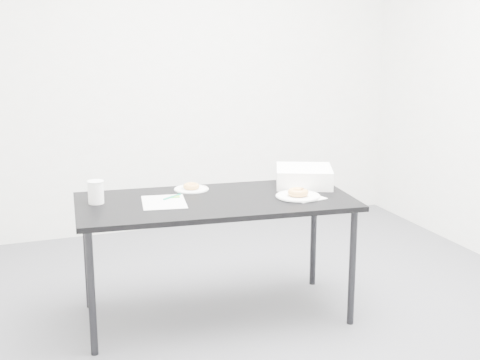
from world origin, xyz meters
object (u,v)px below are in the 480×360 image
object	(u,v)px
table	(215,208)
plate_near	(298,196)
scorecard	(164,202)
plate_far	(191,189)
bakery_box	(304,176)
pen	(172,197)
coffee_cup	(96,192)
donut_near	(298,192)
donut_far	(191,186)

from	to	relation	value
table	plate_near	world-z (taller)	plate_near
scorecard	plate_far	world-z (taller)	plate_far
scorecard	bakery_box	bearing A→B (deg)	15.15
pen	coffee_cup	world-z (taller)	coffee_cup
donut_near	bakery_box	bearing A→B (deg)	58.01
pen	plate_near	size ratio (longest dim) A/B	0.55
plate_near	donut_far	distance (m)	0.66
pen	bakery_box	bearing A→B (deg)	-32.38
table	coffee_cup	size ratio (longest dim) A/B	12.53
plate_far	coffee_cup	size ratio (longest dim) A/B	1.60
donut_far	plate_near	bearing A→B (deg)	-36.30
donut_near	bakery_box	size ratio (longest dim) A/B	0.36
bakery_box	table	bearing A→B (deg)	-145.50
plate_near	plate_far	xyz separation A→B (m)	(-0.53, 0.39, -0.00)
plate_far	pen	bearing A→B (deg)	-136.98
table	bakery_box	distance (m)	0.64
pen	donut_far	world-z (taller)	donut_far
scorecard	bakery_box	distance (m)	0.92
plate_near	pen	bearing A→B (deg)	160.68
scorecard	donut_near	distance (m)	0.77
coffee_cup	bakery_box	world-z (taller)	coffee_cup
donut_far	table	bearing A→B (deg)	-75.82
pen	donut_near	distance (m)	0.73
table	bakery_box	xyz separation A→B (m)	(0.62, 0.13, 0.11)
donut_near	plate_far	bearing A→B (deg)	143.70
donut_near	plate_far	size ratio (longest dim) A/B	0.58
coffee_cup	scorecard	bearing A→B (deg)	-16.76
plate_near	table	bearing A→B (deg)	164.65
scorecard	coffee_cup	world-z (taller)	coffee_cup
pen	plate_far	xyz separation A→B (m)	(0.16, 0.15, -0.00)
plate_far	donut_far	world-z (taller)	donut_far
pen	plate_near	world-z (taller)	pen
table	plate_far	bearing A→B (deg)	109.91
plate_far	scorecard	bearing A→B (deg)	-135.60
plate_near	coffee_cup	size ratio (longest dim) A/B	1.98
pen	coffee_cup	size ratio (longest dim) A/B	1.09
donut_far	coffee_cup	size ratio (longest dim) A/B	0.75
plate_near	donut_far	bearing A→B (deg)	143.70
donut_near	pen	bearing A→B (deg)	160.68
donut_far	coffee_cup	bearing A→B (deg)	-169.12
donut_near	scorecard	bearing A→B (deg)	167.51
plate_far	bakery_box	world-z (taller)	bakery_box
scorecard	coffee_cup	xyz separation A→B (m)	(-0.36, 0.11, 0.06)
pen	donut_near	bearing A→B (deg)	-52.58
scorecard	plate_near	world-z (taller)	plate_near
scorecard	coffee_cup	size ratio (longest dim) A/B	2.34
donut_near	coffee_cup	xyz separation A→B (m)	(-1.11, 0.28, 0.03)
pen	plate_far	distance (m)	0.22
donut_far	bakery_box	distance (m)	0.70
table	donut_near	distance (m)	0.49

